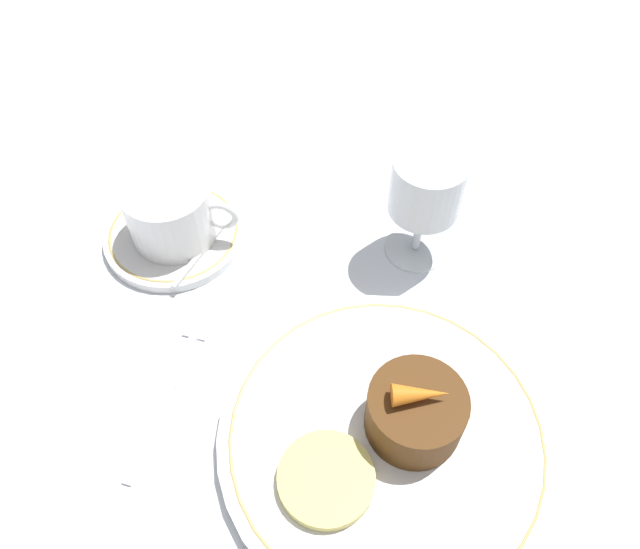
% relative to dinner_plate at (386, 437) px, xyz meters
% --- Properties ---
extents(ground_plane, '(3.00, 3.00, 0.00)m').
position_rel_dinner_plate_xyz_m(ground_plane, '(-0.01, 0.03, -0.01)').
color(ground_plane, white).
extents(dinner_plate, '(0.27, 0.27, 0.01)m').
position_rel_dinner_plate_xyz_m(dinner_plate, '(0.00, 0.00, 0.00)').
color(dinner_plate, white).
rests_on(dinner_plate, ground_plane).
extents(saucer, '(0.14, 0.14, 0.01)m').
position_rel_dinner_plate_xyz_m(saucer, '(-0.23, 0.18, -0.00)').
color(saucer, white).
rests_on(saucer, ground_plane).
extents(coffee_cup, '(0.11, 0.08, 0.06)m').
position_rel_dinner_plate_xyz_m(coffee_cup, '(-0.23, 0.18, 0.03)').
color(coffee_cup, white).
rests_on(coffee_cup, saucer).
extents(spoon, '(0.04, 0.11, 0.00)m').
position_rel_dinner_plate_xyz_m(spoon, '(-0.19, 0.18, 0.00)').
color(spoon, silver).
rests_on(spoon, saucer).
extents(wine_glass, '(0.07, 0.07, 0.12)m').
position_rel_dinner_plate_xyz_m(wine_glass, '(0.01, 0.20, 0.07)').
color(wine_glass, silver).
rests_on(wine_glass, ground_plane).
extents(fork, '(0.04, 0.19, 0.01)m').
position_rel_dinner_plate_xyz_m(fork, '(-0.18, 0.05, -0.01)').
color(fork, silver).
rests_on(fork, ground_plane).
extents(dessert_cake, '(0.08, 0.08, 0.04)m').
position_rel_dinner_plate_xyz_m(dessert_cake, '(0.02, 0.01, 0.03)').
color(dessert_cake, '#563314').
rests_on(dessert_cake, dinner_plate).
extents(carrot_garnish, '(0.05, 0.03, 0.02)m').
position_rel_dinner_plate_xyz_m(carrot_garnish, '(0.02, 0.01, 0.06)').
color(carrot_garnish, orange).
rests_on(carrot_garnish, dessert_cake).
extents(pineapple_slice, '(0.07, 0.07, 0.01)m').
position_rel_dinner_plate_xyz_m(pineapple_slice, '(-0.04, -0.04, 0.01)').
color(pineapple_slice, '#EFE075').
rests_on(pineapple_slice, dinner_plate).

